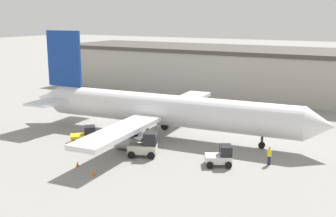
{
  "coord_description": "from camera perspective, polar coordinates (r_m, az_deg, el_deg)",
  "views": [
    {
      "loc": [
        23.19,
        -41.94,
        14.03
      ],
      "look_at": [
        0.0,
        0.0,
        3.36
      ],
      "focal_mm": 45.0,
      "sensor_mm": 36.0,
      "label": 1
    }
  ],
  "objects": [
    {
      "name": "ground_plane",
      "position": [
        49.93,
        0.0,
        -3.76
      ],
      "size": [
        400.0,
        400.0,
        0.0
      ],
      "primitive_type": "plane",
      "color": "gray"
    },
    {
      "name": "terminal_building",
      "position": [
        80.22,
        6.92,
        5.35
      ],
      "size": [
        61.92,
        17.38,
        8.17
      ],
      "color": "#ADA89E",
      "rests_on": "ground_plane"
    },
    {
      "name": "airplane",
      "position": [
        49.57,
        -1.09,
        -0.12
      ],
      "size": [
        37.87,
        30.26,
        12.12
      ],
      "rotation": [
        0.0,
        0.0,
        0.07
      ],
      "color": "white",
      "rests_on": "ground_plane"
    },
    {
      "name": "ground_crew_worker",
      "position": [
        41.48,
        13.56,
        -6.15
      ],
      "size": [
        0.4,
        0.4,
        1.83
      ],
      "rotation": [
        0.0,
        0.0,
        2.73
      ],
      "color": "#1E2338",
      "rests_on": "ground_plane"
    },
    {
      "name": "baggage_tug",
      "position": [
        48.19,
        -11.14,
        -3.55
      ],
      "size": [
        3.09,
        3.04,
        1.87
      ],
      "rotation": [
        0.0,
        0.0,
        0.74
      ],
      "color": "yellow",
      "rests_on": "ground_plane"
    },
    {
      "name": "belt_loader_truck",
      "position": [
        42.82,
        -3.15,
        -4.95
      ],
      "size": [
        3.33,
        2.98,
        2.51
      ],
      "rotation": [
        0.0,
        0.0,
        0.4
      ],
      "color": "beige",
      "rests_on": "ground_plane"
    },
    {
      "name": "pushback_tug",
      "position": [
        40.52,
        7.14,
        -6.44
      ],
      "size": [
        3.04,
        2.86,
        1.98
      ],
      "rotation": [
        0.0,
        0.0,
        0.5
      ],
      "color": "silver",
      "rests_on": "ground_plane"
    },
    {
      "name": "safety_cone_near",
      "position": [
        38.49,
        -9.96,
        -8.58
      ],
      "size": [
        0.36,
        0.36,
        0.55
      ],
      "color": "#EF590F",
      "rests_on": "ground_plane"
    },
    {
      "name": "safety_cone_far",
      "position": [
        40.89,
        -12.15,
        -7.4
      ],
      "size": [
        0.36,
        0.36,
        0.55
      ],
      "color": "#EF590F",
      "rests_on": "ground_plane"
    }
  ]
}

